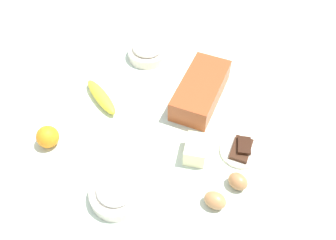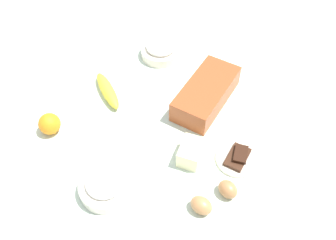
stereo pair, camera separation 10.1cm
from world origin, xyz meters
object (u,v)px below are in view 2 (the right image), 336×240
(egg_near_butter, at_px, (201,205))
(butter_block, at_px, (191,152))
(banana, at_px, (108,90))
(orange_fruit, at_px, (50,124))
(flour_bowl, at_px, (161,50))
(egg_beside_bowl, at_px, (228,189))
(sugar_bowl, at_px, (106,185))
(loaf_pan, at_px, (206,93))
(chocolate_plate, at_px, (237,158))

(egg_near_butter, bearing_deg, butter_block, 47.86)
(banana, relative_size, orange_fruit, 2.71)
(orange_fruit, distance_m, egg_near_butter, 0.54)
(flour_bowl, height_order, butter_block, flour_bowl)
(orange_fruit, relative_size, butter_block, 0.78)
(butter_block, xyz_separation_m, egg_beside_bowl, (-0.03, -0.15, -0.01))
(banana, bearing_deg, orange_fruit, 175.09)
(butter_block, bearing_deg, banana, 86.68)
(flour_bowl, height_order, sugar_bowl, same)
(banana, xyz_separation_m, butter_block, (-0.02, -0.39, 0.01))
(sugar_bowl, bearing_deg, butter_block, -24.92)
(egg_beside_bowl, bearing_deg, flour_bowl, 58.60)
(sugar_bowl, xyz_separation_m, banana, (0.27, 0.28, -0.01))
(banana, bearing_deg, sugar_bowl, -134.00)
(loaf_pan, xyz_separation_m, butter_block, (-0.22, -0.11, -0.01))
(butter_block, bearing_deg, chocolate_plate, -52.39)
(egg_beside_bowl, height_order, chocolate_plate, egg_beside_bowl)
(egg_near_butter, bearing_deg, sugar_bowl, 118.18)
(flour_bowl, height_order, chocolate_plate, flour_bowl)
(banana, xyz_separation_m, chocolate_plate, (0.06, -0.50, -0.01))
(egg_near_butter, bearing_deg, loaf_pan, 34.93)
(sugar_bowl, relative_size, banana, 0.80)
(flour_bowl, distance_m, egg_beside_bowl, 0.63)
(flour_bowl, distance_m, banana, 0.28)
(sugar_bowl, bearing_deg, orange_fruit, 83.29)
(egg_beside_bowl, bearing_deg, orange_fruit, 107.91)
(egg_beside_bowl, xyz_separation_m, chocolate_plate, (0.11, 0.04, -0.01))
(banana, height_order, butter_block, butter_block)
(loaf_pan, distance_m, egg_near_butter, 0.41)
(flour_bowl, distance_m, egg_near_butter, 0.66)
(sugar_bowl, height_order, egg_beside_bowl, sugar_bowl)
(flour_bowl, height_order, orange_fruit, orange_fruit)
(flour_bowl, relative_size, egg_beside_bowl, 2.59)
(orange_fruit, bearing_deg, chocolate_plate, -60.43)
(loaf_pan, xyz_separation_m, flour_bowl, (0.08, 0.28, -0.01))
(butter_block, height_order, egg_beside_bowl, butter_block)
(egg_near_butter, distance_m, egg_beside_bowl, 0.09)
(flour_bowl, xyz_separation_m, egg_near_butter, (-0.42, -0.51, -0.00))
(flour_bowl, xyz_separation_m, butter_block, (-0.30, -0.39, 0.00))
(loaf_pan, relative_size, chocolate_plate, 2.29)
(orange_fruit, distance_m, chocolate_plate, 0.60)
(banana, bearing_deg, flour_bowl, -0.74)
(loaf_pan, height_order, butter_block, loaf_pan)
(butter_block, height_order, egg_near_butter, butter_block)
(banana, distance_m, butter_block, 0.39)
(banana, relative_size, egg_beside_bowl, 3.21)
(orange_fruit, height_order, chocolate_plate, orange_fruit)
(loaf_pan, relative_size, egg_near_butter, 4.73)
(loaf_pan, bearing_deg, orange_fruit, 134.81)
(sugar_bowl, bearing_deg, egg_near_butter, -61.82)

